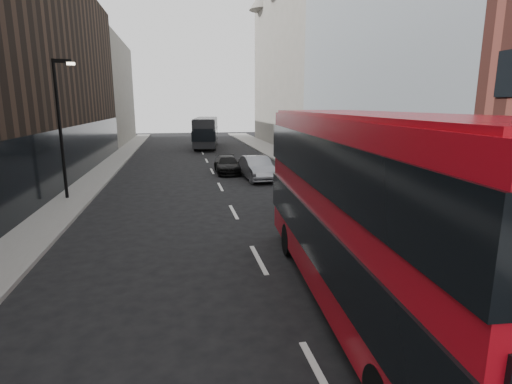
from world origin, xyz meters
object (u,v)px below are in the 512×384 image
car_b (257,168)px  car_c (227,165)px  car_a (303,197)px  street_lamp (61,120)px  red_bus (371,205)px  grey_bus (206,132)px

car_b → car_c: bearing=116.3°
car_a → street_lamp: bearing=165.5°
car_c → red_bus: bearing=-87.5°
grey_bus → car_b: 21.52m
red_bus → car_b: bearing=91.9°
red_bus → car_c: 20.73m
street_lamp → car_b: street_lamp is taller
street_lamp → grey_bus: size_ratio=0.64×
red_bus → grey_bus: (-1.18, 39.12, -0.79)m
street_lamp → red_bus: size_ratio=0.59×
red_bus → street_lamp: bearing=131.2°
street_lamp → red_bus: street_lamp is taller
car_a → car_c: size_ratio=0.92×
car_a → car_b: size_ratio=0.83×
grey_bus → car_c: grey_bus is taller
street_lamp → car_c: size_ratio=1.65×
grey_bus → car_b: bearing=-78.0°
car_c → car_b: bearing=-60.4°
red_bus → car_c: bearing=96.9°
red_bus → car_c: red_bus is taller
car_a → car_c: 11.63m
street_lamp → grey_bus: bearing=70.5°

